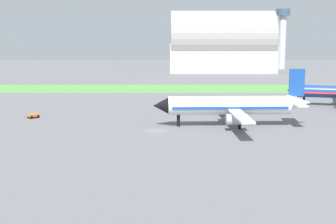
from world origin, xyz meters
TOP-DOWN VIEW (x-y plane):
  - ground_plane at (0.00, 0.00)m, footprint 600.00×600.00m
  - grass_taxiway_strip at (0.00, 77.62)m, footprint 360.00×28.00m
  - airplane_midfield_jet at (15.90, 4.74)m, footprint 33.58×34.25m
  - baggage_cart_near_gate at (-29.17, 14.61)m, footprint 2.91×2.93m
  - hangar_distant at (31.36, 161.07)m, footprint 56.01×29.88m
  - control_tower at (70.77, 187.52)m, footprint 8.00×8.00m

SIDE VIEW (x-z plane):
  - ground_plane at x=0.00m, z-range 0.00..0.00m
  - grass_taxiway_strip at x=0.00m, z-range 0.00..0.08m
  - baggage_cart_near_gate at x=-29.17m, z-range 0.12..1.02m
  - airplane_midfield_jet at x=15.90m, z-range -1.69..10.42m
  - hangar_distant at x=31.36m, z-range -1.82..31.06m
  - control_tower at x=70.77m, z-range 3.25..38.67m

